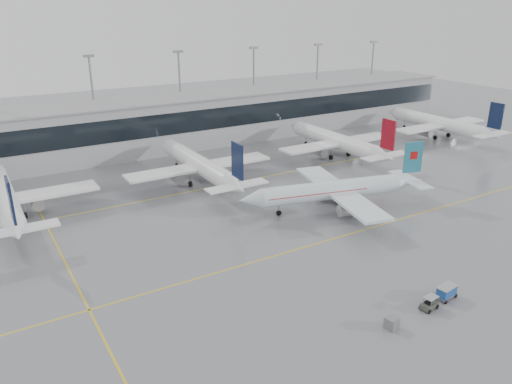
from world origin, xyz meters
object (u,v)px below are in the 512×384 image
air_canada_jet (338,190)px  baggage_tug (429,305)px  gse_unit (392,323)px  baggage_cart (447,291)px

air_canada_jet → baggage_tug: air_canada_jet is taller
baggage_tug → air_canada_jet: bearing=62.1°
air_canada_jet → gse_unit: 34.66m
baggage_cart → gse_unit: 10.06m
baggage_cart → gse_unit: baggage_cart is taller
baggage_cart → gse_unit: size_ratio=2.20×
air_canada_jet → baggage_tug: 31.59m
air_canada_jet → baggage_tug: bearing=83.4°
air_canada_jet → baggage_tug: size_ratio=10.40×
air_canada_jet → baggage_cart: bearing=89.5°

